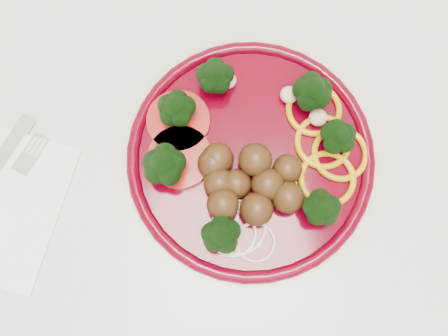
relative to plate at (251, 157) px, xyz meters
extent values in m
cube|color=beige|center=(-0.13, 0.01, -0.48)|extent=(2.40, 0.60, 0.87)
cube|color=silver|center=(-0.13, 0.01, -0.03)|extent=(2.40, 0.60, 0.03)
cylinder|color=#4B000E|center=(0.00, 0.00, -0.01)|extent=(0.26, 0.26, 0.01)
torus|color=#4B000E|center=(0.00, 0.00, -0.01)|extent=(0.27, 0.27, 0.01)
sphere|color=#472B11|center=(-0.04, 0.00, 0.01)|extent=(0.03, 0.03, 0.03)
sphere|color=#472B11|center=(0.00, -0.06, 0.01)|extent=(0.03, 0.03, 0.03)
sphere|color=#472B11|center=(0.03, -0.02, 0.01)|extent=(0.03, 0.03, 0.03)
sphere|color=#472B11|center=(-0.04, -0.05, 0.01)|extent=(0.03, 0.03, 0.03)
sphere|color=#472B11|center=(0.00, -0.01, 0.01)|extent=(0.03, 0.03, 0.03)
sphere|color=#472B11|center=(0.01, -0.03, 0.01)|extent=(0.03, 0.03, 0.03)
sphere|color=#472B11|center=(-0.02, -0.03, 0.01)|extent=(0.03, 0.03, 0.03)
sphere|color=#472B11|center=(0.03, -0.05, 0.01)|extent=(0.03, 0.03, 0.03)
sphere|color=#472B11|center=(-0.03, 0.00, 0.01)|extent=(0.03, 0.03, 0.03)
sphere|color=#472B11|center=(-0.04, -0.02, 0.01)|extent=(0.03, 0.03, 0.03)
torus|color=#C08C07|center=(0.08, 0.01, 0.00)|extent=(0.06, 0.06, 0.01)
torus|color=#C08C07|center=(0.08, -0.03, 0.00)|extent=(0.06, 0.06, 0.01)
torus|color=#C08C07|center=(0.08, 0.04, 0.00)|extent=(0.06, 0.06, 0.01)
torus|color=#C08C07|center=(0.09, -0.01, 0.00)|extent=(0.06, 0.06, 0.01)
cylinder|color=#720A07|center=(-0.07, 0.05, 0.00)|extent=(0.07, 0.07, 0.01)
cylinder|color=#720A07|center=(-0.07, 0.01, 0.00)|extent=(0.07, 0.07, 0.01)
torus|color=beige|center=(-0.03, -0.08, 0.00)|extent=(0.05, 0.05, 0.00)
torus|color=beige|center=(-0.01, -0.09, 0.00)|extent=(0.04, 0.04, 0.00)
torus|color=beige|center=(-0.02, -0.07, 0.00)|extent=(0.06, 0.06, 0.00)
ellipsoid|color=#C6B793|center=(0.05, 0.06, 0.00)|extent=(0.02, 0.02, 0.01)
ellipsoid|color=#C6B793|center=(-0.01, 0.09, 0.00)|extent=(0.02, 0.02, 0.01)
ellipsoid|color=#C6B793|center=(0.08, 0.03, 0.00)|extent=(0.02, 0.02, 0.01)
cube|color=silver|center=(-0.26, 0.04, -0.01)|extent=(0.07, 0.09, 0.00)
cube|color=silver|center=(-0.24, 0.03, -0.01)|extent=(0.03, 0.03, 0.00)
cube|color=silver|center=(-0.22, 0.04, -0.01)|extent=(0.02, 0.02, 0.00)
cube|color=silver|center=(-0.23, 0.04, -0.01)|extent=(0.02, 0.02, 0.00)
cube|color=silver|center=(-0.23, 0.05, -0.01)|extent=(0.02, 0.02, 0.00)
cube|color=silver|center=(-0.23, 0.05, -0.01)|extent=(0.02, 0.02, 0.00)
camera|label=1|loc=(-0.04, -0.12, 0.51)|focal=40.00mm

